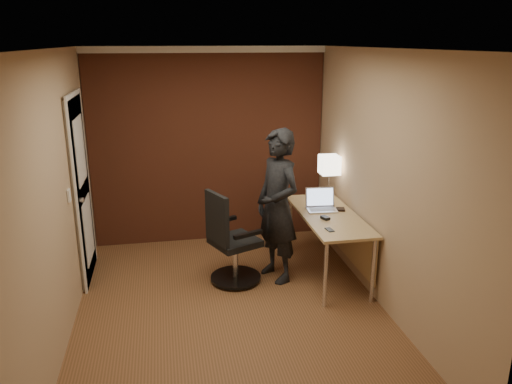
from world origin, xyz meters
The scene contains 9 objects.
room centered at (-0.27, 1.54, 1.37)m, with size 4.00×4.00×4.00m.
desk centered at (1.25, 0.61, 0.60)m, with size 0.60×1.50×0.73m.
desk_lamp centered at (1.35, 1.14, 1.15)m, with size 0.22×0.22×0.54m.
laptop centered at (1.15, 0.80, 0.79)m, with size 0.35×0.29×0.23m.
mouse centered at (1.09, 0.46, 0.75)m, with size 0.06×0.10×0.03m, color black.
phone centered at (1.03, 0.14, 0.73)m, with size 0.06×0.12×0.01m, color black.
wallet centered at (1.35, 0.71, 0.74)m, with size 0.09×0.11×0.02m, color black.
office_chair centered at (0.08, 0.62, 0.45)m, with size 0.61×0.66×1.03m.
person centered at (0.61, 0.65, 0.85)m, with size 0.62×0.40×1.69m, color black.
Camera 1 is at (-0.58, -4.34, 2.57)m, focal length 35.00 mm.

